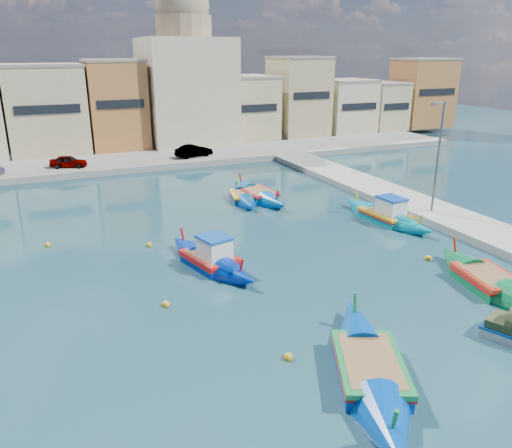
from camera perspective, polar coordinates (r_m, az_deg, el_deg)
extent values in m
plane|color=#163742|center=(23.59, -3.00, -8.89)|extent=(160.00, 160.00, 0.00)
cube|color=gray|center=(33.75, 26.84, -1.74)|extent=(4.00, 70.00, 0.50)
cube|color=gray|center=(53.13, -15.62, 6.70)|extent=(80.00, 8.00, 0.60)
cube|color=tan|center=(59.55, -22.80, 11.90)|extent=(7.88, 7.44, 8.99)
cube|color=gray|center=(59.27, -23.39, 16.33)|extent=(8.04, 7.59, 0.30)
cube|color=black|center=(55.76, -22.70, 11.98)|extent=(6.30, 0.10, 0.90)
cube|color=#B26F37|center=(59.52, -15.66, 12.87)|extent=(6.17, 6.13, 9.43)
cube|color=gray|center=(59.25, -16.10, 17.53)|extent=(6.29, 6.26, 0.30)
cube|color=black|center=(56.41, -15.20, 13.08)|extent=(4.93, 0.10, 0.90)
cube|color=tan|center=(62.02, -8.64, 12.00)|extent=(7.31, 7.69, 6.05)
cube|color=gray|center=(61.72, -8.79, 14.92)|extent=(7.46, 7.85, 0.30)
cube|color=black|center=(58.27, -7.59, 11.90)|extent=(5.85, 0.10, 0.90)
cube|color=tan|center=(64.33, -1.60, 13.06)|extent=(7.54, 7.30, 7.41)
cube|color=gray|center=(64.04, -1.63, 16.49)|extent=(7.69, 7.45, 0.30)
cube|color=black|center=(60.91, -0.24, 13.07)|extent=(6.03, 0.10, 0.90)
cube|color=tan|center=(67.48, 4.86, 14.23)|extent=(6.36, 6.97, 9.63)
cube|color=gray|center=(67.24, 4.98, 18.45)|extent=(6.48, 7.11, 0.30)
cube|color=black|center=(64.37, 6.42, 14.38)|extent=(5.09, 0.10, 0.90)
cube|color=#C8B895|center=(71.23, 10.12, 13.06)|extent=(6.63, 6.70, 6.65)
cube|color=gray|center=(70.97, 10.29, 15.84)|extent=(6.76, 6.83, 0.30)
cube|color=black|center=(68.42, 11.75, 13.00)|extent=(5.30, 0.10, 0.90)
cube|color=tan|center=(75.13, 13.92, 12.93)|extent=(5.08, 7.51, 6.20)
cube|color=gray|center=(74.88, 14.13, 15.40)|extent=(5.18, 7.66, 0.30)
cube|color=black|center=(72.14, 15.81, 12.79)|extent=(4.06, 0.10, 0.90)
cube|color=#B26F37|center=(78.81, 18.46, 13.93)|extent=(7.79, 6.00, 9.33)
cube|color=gray|center=(78.60, 18.84, 17.42)|extent=(7.95, 6.12, 0.30)
cube|color=black|center=(76.54, 20.05, 13.99)|extent=(6.23, 0.10, 0.90)
cube|color=#C8B895|center=(62.14, -7.95, 14.80)|extent=(10.00, 10.00, 12.00)
cylinder|color=#9E8466|center=(62.04, -8.28, 21.44)|extent=(6.40, 6.40, 2.40)
sphere|color=#9E8466|center=(62.18, -8.38, 23.45)|extent=(6.00, 6.00, 6.00)
cylinder|color=#595B60|center=(36.29, 20.02, 6.72)|extent=(0.16, 0.16, 8.00)
cylinder|color=#595B60|center=(35.46, 20.26, 12.84)|extent=(1.00, 0.10, 0.10)
cube|color=#595B60|center=(35.12, 19.65, 12.78)|extent=(0.35, 0.15, 0.18)
imported|color=#4C1919|center=(51.05, -20.65, 6.70)|extent=(3.64, 2.39, 1.15)
imported|color=#4C1919|center=(53.15, -7.13, 8.30)|extent=(4.12, 2.19, 1.29)
cube|color=#008EA2|center=(35.53, 14.51, 0.65)|extent=(2.15, 3.52, 0.95)
cone|color=#008EA2|center=(37.50, 11.65, 1.91)|extent=(2.13, 3.24, 2.43)
cone|color=#008EA2|center=(33.65, 17.70, -0.61)|extent=(2.13, 3.24, 2.43)
cube|color=yellow|center=(35.41, 14.56, 1.26)|extent=(2.24, 3.71, 0.17)
cube|color=red|center=(35.46, 14.54, 0.99)|extent=(2.25, 3.59, 0.09)
cube|color=olive|center=(35.39, 14.57, 1.37)|extent=(1.84, 3.19, 0.06)
cylinder|color=yellow|center=(37.53, 11.44, 2.92)|extent=(0.17, 0.46, 1.03)
cylinder|color=yellow|center=(33.28, 18.14, 0.24)|extent=(0.17, 0.46, 1.03)
cube|color=white|center=(34.90, 15.18, 1.97)|extent=(1.46, 1.82, 1.04)
cube|color=#0F47A5|center=(34.74, 15.26, 2.88)|extent=(1.54, 1.95, 0.11)
cube|color=#002AA8|center=(27.31, -5.26, -4.44)|extent=(2.65, 3.48, 0.97)
cone|color=#002AA8|center=(29.31, -8.03, -2.76)|extent=(2.60, 3.27, 2.42)
cone|color=#002AA8|center=(25.37, -2.05, -6.16)|extent=(2.60, 3.27, 2.42)
cube|color=red|center=(27.15, -5.29, -3.65)|extent=(2.77, 3.66, 0.17)
cube|color=red|center=(27.22, -5.27, -3.99)|extent=(2.76, 3.56, 0.10)
cube|color=olive|center=(27.12, -5.29, -3.50)|extent=(2.30, 3.14, 0.06)
cylinder|color=red|center=(29.29, -8.34, -1.47)|extent=(0.25, 0.48, 1.06)
cylinder|color=red|center=(24.92, -1.72, -5.05)|extent=(0.25, 0.48, 1.06)
cube|color=white|center=(26.57, -4.79, -2.73)|extent=(1.71, 1.87, 1.07)
cube|color=#0F47A5|center=(26.36, -4.82, -1.54)|extent=(1.81, 1.99, 0.12)
cube|color=#00589F|center=(39.67, 0.17, 3.20)|extent=(2.25, 3.47, 1.01)
cone|color=#00589F|center=(42.02, -1.61, 4.18)|extent=(2.23, 3.22, 2.54)
cone|color=#00589F|center=(37.34, 2.17, 2.25)|extent=(2.23, 3.22, 2.54)
cube|color=red|center=(39.55, 0.17, 3.79)|extent=(2.34, 3.66, 0.18)
cube|color=#197F33|center=(39.60, 0.17, 3.54)|extent=(2.36, 3.54, 0.10)
cube|color=olive|center=(39.53, 0.17, 3.91)|extent=(1.93, 3.14, 0.06)
cylinder|color=red|center=(42.09, -1.78, 5.12)|extent=(0.17, 0.49, 1.10)
cylinder|color=red|center=(36.93, 2.40, 3.12)|extent=(0.17, 0.49, 1.10)
cube|color=#0041A3|center=(39.22, -1.44, 2.97)|extent=(2.33, 3.01, 0.89)
cone|color=#0041A3|center=(41.32, -1.97, 3.87)|extent=(2.29, 2.85, 2.20)
cone|color=#0041A3|center=(37.11, -0.86, 2.10)|extent=(2.29, 2.85, 2.20)
cube|color=yellow|center=(39.12, -1.45, 3.50)|extent=(2.43, 3.17, 0.16)
cube|color=red|center=(39.16, -1.44, 3.27)|extent=(2.42, 3.08, 0.09)
cube|color=olive|center=(39.10, -1.45, 3.60)|extent=(2.01, 2.72, 0.05)
cylinder|color=yellow|center=(41.38, -2.03, 4.72)|extent=(0.21, 0.44, 0.97)
cylinder|color=yellow|center=(36.73, -0.80, 2.87)|extent=(0.21, 0.44, 0.97)
cube|color=#0040A8|center=(18.99, 12.82, -16.26)|extent=(3.60, 4.33, 1.10)
cone|color=#0040A8|center=(21.53, 11.28, -11.39)|extent=(3.47, 4.07, 2.79)
cone|color=#0040A8|center=(16.59, 14.97, -22.25)|extent=(3.47, 4.07, 2.79)
cube|color=#197F3C|center=(18.73, 12.93, -15.10)|extent=(3.77, 4.55, 0.20)
cube|color=red|center=(18.85, 12.88, -15.60)|extent=(3.73, 4.44, 0.11)
cube|color=olive|center=(18.69, 12.95, -14.88)|extent=(3.15, 3.88, 0.07)
cylinder|color=#197F3C|center=(21.44, 11.27, -9.33)|extent=(0.36, 0.54, 1.20)
cylinder|color=#197F3C|center=(15.90, 15.46, -21.02)|extent=(0.36, 0.54, 1.20)
cube|color=#0A6E3A|center=(27.38, 24.94, -6.16)|extent=(2.72, 3.60, 1.05)
cone|color=#0A6E3A|center=(29.32, 21.91, -3.98)|extent=(2.68, 3.39, 2.61)
cube|color=#B52813|center=(27.21, 25.07, -5.32)|extent=(2.84, 3.79, 0.19)
cube|color=red|center=(27.28, 25.02, -5.68)|extent=(2.84, 3.68, 0.11)
cube|color=olive|center=(27.17, 25.10, -5.16)|extent=(2.35, 3.25, 0.06)
cylinder|color=#B52813|center=(29.28, 21.80, -2.55)|extent=(0.25, 0.52, 1.14)
sphere|color=gold|center=(23.55, -10.27, -9.03)|extent=(0.36, 0.36, 0.36)
sphere|color=gold|center=(30.60, -12.10, -2.38)|extent=(0.36, 0.36, 0.36)
sphere|color=gold|center=(40.52, -0.97, 3.36)|extent=(0.36, 0.36, 0.36)
sphere|color=gold|center=(32.44, -22.68, -2.24)|extent=(0.36, 0.36, 0.36)
sphere|color=gold|center=(29.69, 19.10, -3.73)|extent=(0.36, 0.36, 0.36)
sphere|color=gold|center=(19.63, 3.72, -14.96)|extent=(0.36, 0.36, 0.36)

